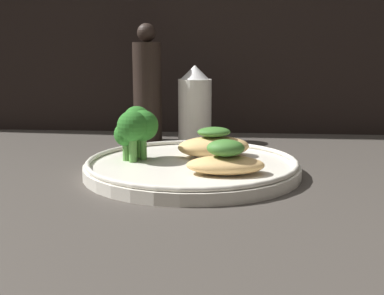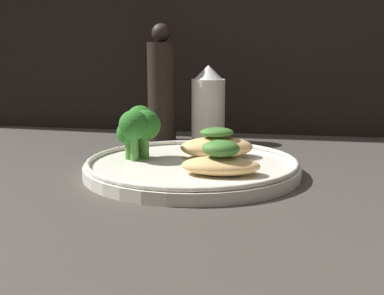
{
  "view_description": "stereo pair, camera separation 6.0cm",
  "coord_description": "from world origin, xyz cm",
  "px_view_note": "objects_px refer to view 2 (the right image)",
  "views": [
    {
      "loc": [
        5.3,
        -58.47,
        14.97
      ],
      "look_at": [
        0.0,
        0.0,
        3.4
      ],
      "focal_mm": 45.0,
      "sensor_mm": 36.0,
      "label": 1
    },
    {
      "loc": [
        11.22,
        -57.63,
        14.97
      ],
      "look_at": [
        0.0,
        0.0,
        3.4
      ],
      "focal_mm": 45.0,
      "sensor_mm": 36.0,
      "label": 2
    }
  ],
  "objects_px": {
    "broccoli_bunch": "(138,127)",
    "pepper_grinder": "(162,88)",
    "plate": "(192,166)",
    "sauce_bottle": "(208,106)"
  },
  "relations": [
    {
      "from": "plate",
      "to": "broccoli_bunch",
      "type": "xyz_separation_m",
      "value": [
        -0.07,
        0.01,
        0.05
      ]
    },
    {
      "from": "plate",
      "to": "pepper_grinder",
      "type": "xyz_separation_m",
      "value": [
        -0.1,
        0.22,
        0.08
      ]
    },
    {
      "from": "broccoli_bunch",
      "to": "pepper_grinder",
      "type": "xyz_separation_m",
      "value": [
        -0.02,
        0.21,
        0.03
      ]
    },
    {
      "from": "plate",
      "to": "broccoli_bunch",
      "type": "distance_m",
      "value": 0.09
    },
    {
      "from": "plate",
      "to": "sauce_bottle",
      "type": "bearing_deg",
      "value": 93.95
    },
    {
      "from": "plate",
      "to": "pepper_grinder",
      "type": "distance_m",
      "value": 0.26
    },
    {
      "from": "broccoli_bunch",
      "to": "pepper_grinder",
      "type": "distance_m",
      "value": 0.21
    },
    {
      "from": "broccoli_bunch",
      "to": "pepper_grinder",
      "type": "relative_size",
      "value": 0.35
    },
    {
      "from": "sauce_bottle",
      "to": "pepper_grinder",
      "type": "relative_size",
      "value": 0.66
    },
    {
      "from": "plate",
      "to": "sauce_bottle",
      "type": "relative_size",
      "value": 2.07
    }
  ]
}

